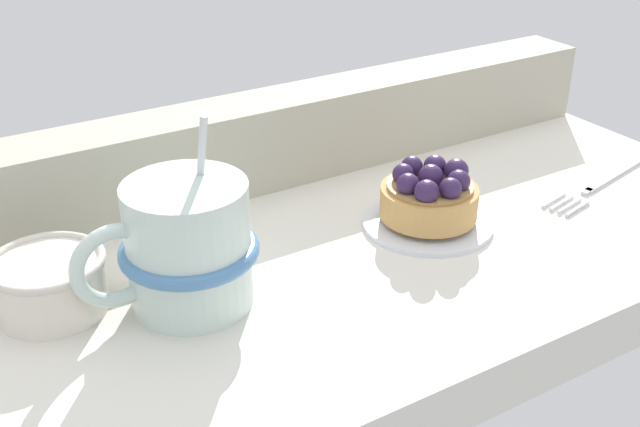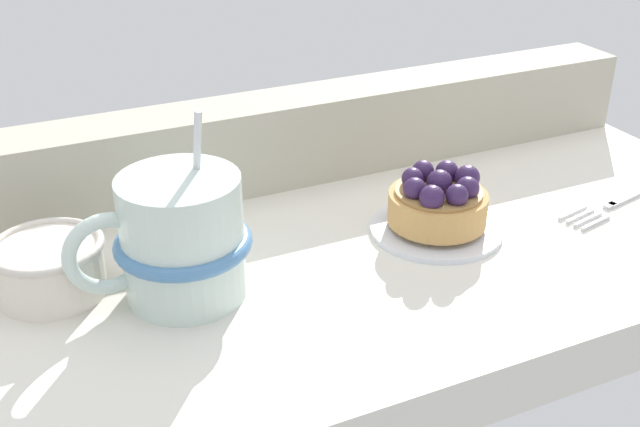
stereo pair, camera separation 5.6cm
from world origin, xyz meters
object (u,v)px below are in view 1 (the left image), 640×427
Objects in this scene: sugar_bowl at (50,282)px; dessert_fork at (602,181)px; raspberry_tart at (430,194)px; dessert_plate at (427,221)px; coffee_mug at (186,247)px.

dessert_fork is at bearing -7.22° from sugar_bowl.
raspberry_tart is 28.71cm from sugar_bowl.
dessert_plate is 1.36× the size of sugar_bowl.
dessert_fork is (17.75, -2.13, -0.11)cm from dessert_plate.
dessert_fork is at bearing -2.89° from coffee_mug.
dessert_plate is at bearing -7.45° from sugar_bowl.
dessert_fork is (17.71, -2.12, -2.42)cm from raspberry_tart.
dessert_plate is 28.72cm from sugar_bowl.
raspberry_tart is 1.00× the size of sugar_bowl.
sugar_bowl is (-8.05, 3.92, -2.18)cm from coffee_mug.
raspberry_tart is 20.47cm from coffee_mug.
raspberry_tart is 0.59× the size of coffee_mug.
coffee_mug is 38.37cm from dessert_fork.
raspberry_tart is at bearing 0.54° from coffee_mug.
dessert_plate reaches higher than dessert_fork.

